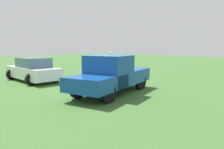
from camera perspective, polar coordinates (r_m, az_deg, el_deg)
name	(u,v)px	position (r m, az deg, el deg)	size (l,w,h in m)	color
ground_plane	(103,91)	(11.10, -2.40, -4.18)	(80.00, 80.00, 0.00)	#3D662D
pickup_truck	(111,74)	(10.18, -0.37, 0.10)	(5.25, 2.61, 1.81)	black
sedan_near	(33,70)	(14.88, -19.86, 1.07)	(2.54, 4.73, 1.49)	black
person_bystander	(111,61)	(18.16, -0.23, 3.54)	(0.45, 0.45, 1.76)	black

